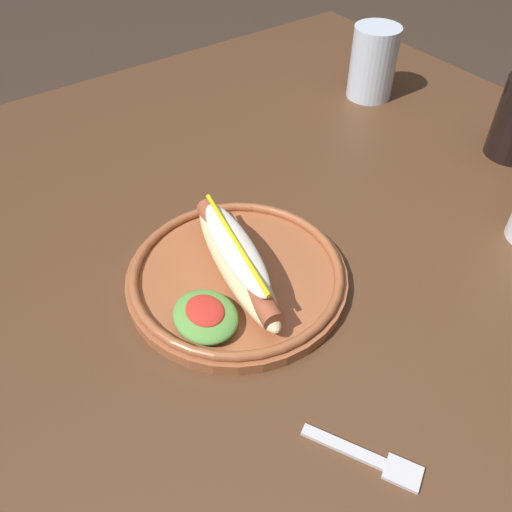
% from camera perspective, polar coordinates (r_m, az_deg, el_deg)
% --- Properties ---
extents(ground_plane, '(8.00, 8.00, 0.00)m').
position_cam_1_polar(ground_plane, '(1.36, 7.28, -21.94)').
color(ground_plane, '#3D2D23').
extents(dining_table, '(1.39, 1.09, 0.74)m').
position_cam_1_polar(dining_table, '(0.81, 11.39, -2.74)').
color(dining_table, '#51331E').
rests_on(dining_table, ground_plane).
extents(hot_dog_plate, '(0.28, 0.28, 0.08)m').
position_cam_1_polar(hot_dog_plate, '(0.66, -2.27, -1.85)').
color(hot_dog_plate, '#9E5633').
rests_on(hot_dog_plate, dining_table).
extents(fork, '(0.11, 0.07, 0.00)m').
position_cam_1_polar(fork, '(0.56, 12.29, -20.62)').
color(fork, silver).
rests_on(fork, dining_table).
extents(water_cup, '(0.09, 0.09, 0.13)m').
position_cam_1_polar(water_cup, '(1.08, 12.53, 19.72)').
color(water_cup, silver).
rests_on(water_cup, dining_table).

